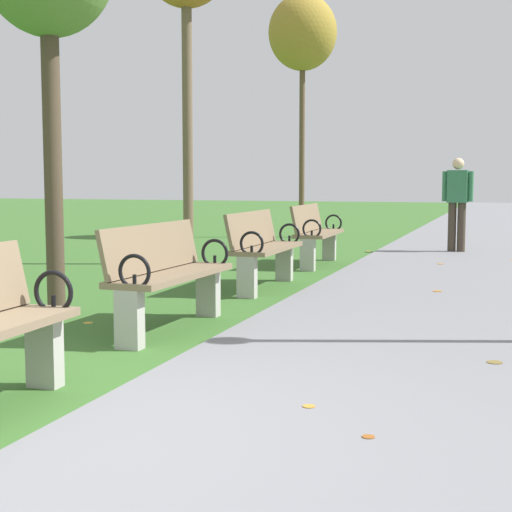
% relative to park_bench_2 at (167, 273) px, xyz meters
% --- Properties ---
extents(ground_plane, '(80.00, 80.00, 0.00)m').
position_rel_park_bench_2_xyz_m(ground_plane, '(0.50, -2.65, -0.49)').
color(ground_plane, '#386628').
extents(paved_walkway, '(2.87, 44.00, 0.02)m').
position_rel_park_bench_2_xyz_m(paved_walkway, '(1.94, 15.35, -0.48)').
color(paved_walkway, slate).
rests_on(paved_walkway, ground).
extents(park_bench_2, '(0.52, 1.61, 0.90)m').
position_rel_park_bench_2_xyz_m(park_bench_2, '(0.00, 0.00, 0.00)').
color(park_bench_2, '#7A664C').
rests_on(park_bench_2, ground).
extents(park_bench_3, '(0.49, 1.60, 0.90)m').
position_rel_park_bench_2_xyz_m(park_bench_3, '(-0.00, 2.63, 0.00)').
color(park_bench_3, '#7A664C').
rests_on(park_bench_3, ground).
extents(park_bench_4, '(0.51, 1.61, 0.90)m').
position_rel_park_bench_2_xyz_m(park_bench_4, '(-0.00, 5.20, 0.00)').
color(park_bench_4, '#7A664C').
rests_on(park_bench_4, ground).
extents(tree_3, '(1.47, 1.47, 5.22)m').
position_rel_park_bench_2_xyz_m(tree_3, '(-1.62, 10.45, 3.89)').
color(tree_3, brown).
rests_on(tree_3, ground).
extents(pedestrian_walking, '(0.53, 0.25, 1.62)m').
position_rel_park_bench_2_xyz_m(pedestrian_walking, '(1.85, 7.89, 0.44)').
color(pedestrian_walking, '#3D3328').
rests_on(pedestrian_walking, paved_walkway).
extents(scattered_leaves, '(5.22, 12.37, 0.02)m').
position_rel_park_bench_2_xyz_m(scattered_leaves, '(0.26, 1.77, -0.47)').
color(scattered_leaves, '#BC842D').
rests_on(scattered_leaves, ground).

